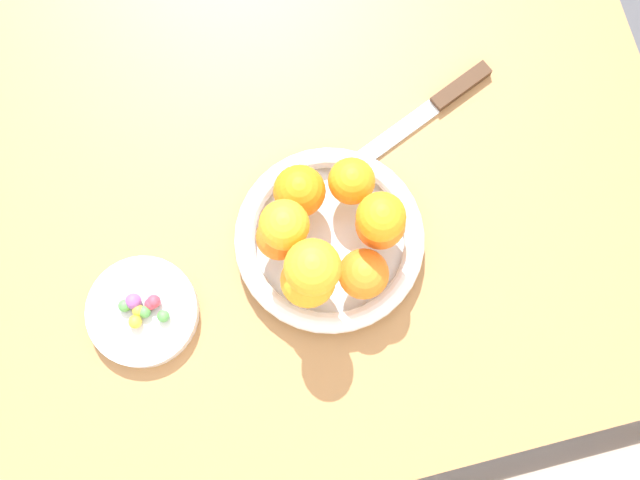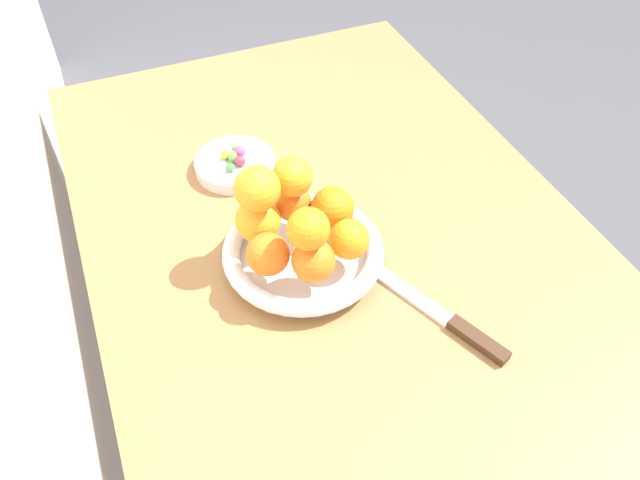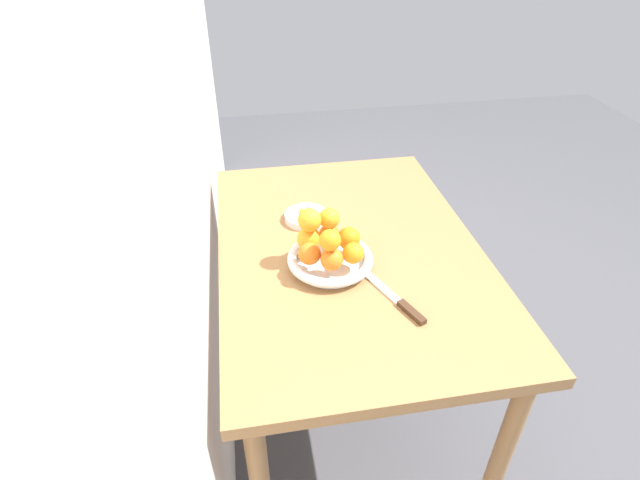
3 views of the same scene
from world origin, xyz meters
TOP-DOWN VIEW (x-y plane):
  - ground_plane at (0.00, 0.00)m, footprint 6.00×6.00m
  - dining_table at (0.00, 0.00)m, footprint 1.10×0.76m
  - fruit_bowl at (-0.08, 0.07)m, footprint 0.24×0.24m
  - candy_dish at (0.17, 0.10)m, footprint 0.14×0.14m
  - orange_0 at (-0.05, 0.02)m, footprint 0.06×0.06m
  - orange_1 at (-0.02, 0.07)m, footprint 0.06×0.06m
  - orange_2 at (-0.04, 0.13)m, footprint 0.07×0.07m
  - orange_3 at (-0.10, 0.13)m, footprint 0.06×0.06m
  - orange_4 at (-0.14, 0.08)m, footprint 0.06×0.06m
  - orange_5 at (-0.12, 0.02)m, footprint 0.06×0.06m
  - orange_6 at (-0.04, 0.12)m, footprint 0.06×0.06m
  - orange_7 at (-0.13, 0.09)m, footprint 0.06×0.06m
  - orange_8 at (-0.03, 0.07)m, footprint 0.06×0.06m
  - candy_ball_0 at (0.16, 0.11)m, footprint 0.02×0.02m
  - candy_ball_1 at (0.17, 0.10)m, footprint 0.02×0.02m
  - candy_ball_2 at (0.17, 0.09)m, footprint 0.02×0.02m
  - candy_ball_3 at (0.19, 0.09)m, footprint 0.02×0.02m
  - candy_ball_4 at (0.14, 0.12)m, footprint 0.02×0.02m
  - candy_ball_5 at (0.18, 0.12)m, footprint 0.02×0.02m
  - candy_ball_6 at (0.15, 0.10)m, footprint 0.02×0.02m
  - candy_ball_7 at (0.15, 0.10)m, footprint 0.02×0.02m
  - knife at (-0.24, -0.07)m, footprint 0.25×0.12m

SIDE VIEW (x-z plane):
  - ground_plane at x=0.00m, z-range 0.00..0.00m
  - dining_table at x=0.00m, z-range 0.28..1.02m
  - knife at x=-0.24m, z-range 0.74..0.75m
  - candy_dish at x=0.17m, z-range 0.74..0.76m
  - fruit_bowl at x=-0.08m, z-range 0.74..0.78m
  - candy_ball_1 at x=0.17m, z-range 0.76..0.78m
  - candy_ball_0 at x=0.16m, z-range 0.76..0.78m
  - candy_ball_7 at x=0.15m, z-range 0.76..0.78m
  - candy_ball_4 at x=0.14m, z-range 0.76..0.78m
  - candy_ball_3 at x=0.19m, z-range 0.76..0.78m
  - candy_ball_5 at x=0.18m, z-range 0.76..0.78m
  - candy_ball_6 at x=0.15m, z-range 0.76..0.78m
  - candy_ball_2 at x=0.17m, z-range 0.76..0.78m
  - orange_1 at x=-0.02m, z-range 0.78..0.84m
  - orange_5 at x=-0.12m, z-range 0.78..0.84m
  - orange_4 at x=-0.14m, z-range 0.78..0.84m
  - orange_3 at x=-0.10m, z-range 0.78..0.84m
  - orange_0 at x=-0.05m, z-range 0.78..0.84m
  - orange_2 at x=-0.04m, z-range 0.78..0.85m
  - orange_8 at x=-0.03m, z-range 0.84..0.90m
  - orange_7 at x=-0.13m, z-range 0.84..0.90m
  - orange_6 at x=-0.04m, z-range 0.85..0.91m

